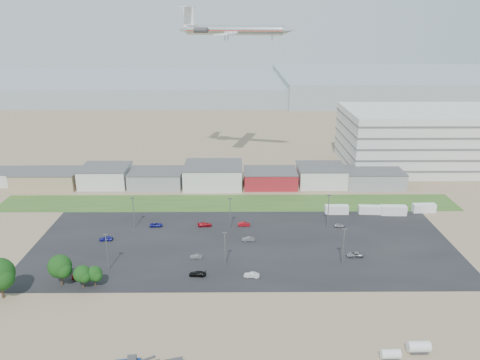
{
  "coord_description": "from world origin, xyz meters",
  "views": [
    {
      "loc": [
        3.07,
        -100.9,
        61.2
      ],
      "look_at": [
        3.99,
        22.0,
        18.88
      ],
      "focal_mm": 35.0,
      "sensor_mm": 36.0,
      "label": 1
    }
  ],
  "objects_px": {
    "parked_car_5": "(106,238)",
    "parked_car_4": "(196,256)",
    "box_trailer_a": "(337,210)",
    "parked_car_10": "(81,277)",
    "airliner": "(234,30)",
    "parked_car_11": "(244,224)",
    "parked_car_0": "(355,254)",
    "storage_tank_nw": "(391,354)",
    "parked_car_6": "(205,224)",
    "parked_car_3": "(197,274)",
    "parked_car_9": "(156,225)",
    "parked_car_8": "(340,225)",
    "parked_car_13": "(252,275)",
    "parked_car_7": "(248,239)"
  },
  "relations": [
    {
      "from": "parked_car_4",
      "to": "parked_car_11",
      "type": "height_order",
      "value": "parked_car_11"
    },
    {
      "from": "parked_car_10",
      "to": "parked_car_3",
      "type": "bearing_deg",
      "value": -84.07
    },
    {
      "from": "parked_car_6",
      "to": "parked_car_5",
      "type": "bearing_deg",
      "value": 103.79
    },
    {
      "from": "parked_car_3",
      "to": "parked_car_4",
      "type": "height_order",
      "value": "parked_car_3"
    },
    {
      "from": "parked_car_13",
      "to": "parked_car_11",
      "type": "bearing_deg",
      "value": -169.56
    },
    {
      "from": "storage_tank_nw",
      "to": "parked_car_7",
      "type": "bearing_deg",
      "value": 117.11
    },
    {
      "from": "box_trailer_a",
      "to": "parked_car_11",
      "type": "distance_m",
      "value": 32.43
    },
    {
      "from": "box_trailer_a",
      "to": "parked_car_0",
      "type": "height_order",
      "value": "box_trailer_a"
    },
    {
      "from": "box_trailer_a",
      "to": "parked_car_13",
      "type": "distance_m",
      "value": 50.01
    },
    {
      "from": "storage_tank_nw",
      "to": "parked_car_11",
      "type": "relative_size",
      "value": 0.95
    },
    {
      "from": "airliner",
      "to": "parked_car_10",
      "type": "xyz_separation_m",
      "value": [
        -37.93,
        -91.79,
        -56.55
      ]
    },
    {
      "from": "parked_car_8",
      "to": "parked_car_9",
      "type": "height_order",
      "value": "parked_car_9"
    },
    {
      "from": "parked_car_0",
      "to": "parked_car_3",
      "type": "bearing_deg",
      "value": -78.46
    },
    {
      "from": "storage_tank_nw",
      "to": "parked_car_8",
      "type": "bearing_deg",
      "value": 87.28
    },
    {
      "from": "parked_car_0",
      "to": "parked_car_9",
      "type": "bearing_deg",
      "value": -110.79
    },
    {
      "from": "storage_tank_nw",
      "to": "parked_car_13",
      "type": "bearing_deg",
      "value": 130.32
    },
    {
      "from": "parked_car_11",
      "to": "parked_car_0",
      "type": "bearing_deg",
      "value": -125.36
    },
    {
      "from": "airliner",
      "to": "parked_car_4",
      "type": "distance_m",
      "value": 99.53
    },
    {
      "from": "parked_car_3",
      "to": "parked_car_9",
      "type": "relative_size",
      "value": 1.07
    },
    {
      "from": "parked_car_0",
      "to": "parked_car_3",
      "type": "xyz_separation_m",
      "value": [
        -42.06,
        -9.83,
        -0.01
      ]
    },
    {
      "from": "parked_car_0",
      "to": "airliner",
      "type": "bearing_deg",
      "value": -159.39
    },
    {
      "from": "airliner",
      "to": "parked_car_0",
      "type": "height_order",
      "value": "airliner"
    },
    {
      "from": "storage_tank_nw",
      "to": "airliner",
      "type": "height_order",
      "value": "airliner"
    },
    {
      "from": "parked_car_5",
      "to": "parked_car_11",
      "type": "bearing_deg",
      "value": 98.39
    },
    {
      "from": "parked_car_7",
      "to": "parked_car_10",
      "type": "height_order",
      "value": "parked_car_10"
    },
    {
      "from": "parked_car_7",
      "to": "parked_car_3",
      "type": "bearing_deg",
      "value": -36.28
    },
    {
      "from": "parked_car_5",
      "to": "parked_car_4",
      "type": "bearing_deg",
      "value": 62.79
    },
    {
      "from": "parked_car_7",
      "to": "parked_car_9",
      "type": "height_order",
      "value": "parked_car_7"
    },
    {
      "from": "parked_car_7",
      "to": "parked_car_6",
      "type": "bearing_deg",
      "value": -129.35
    },
    {
      "from": "box_trailer_a",
      "to": "parked_car_9",
      "type": "height_order",
      "value": "box_trailer_a"
    },
    {
      "from": "parked_car_0",
      "to": "parked_car_9",
      "type": "xyz_separation_m",
      "value": [
        -57.3,
        19.93,
        -0.07
      ]
    },
    {
      "from": "parked_car_9",
      "to": "parked_car_11",
      "type": "relative_size",
      "value": 1.05
    },
    {
      "from": "storage_tank_nw",
      "to": "parked_car_6",
      "type": "distance_m",
      "value": 72.09
    },
    {
      "from": "parked_car_6",
      "to": "parked_car_10",
      "type": "relative_size",
      "value": 1.0
    },
    {
      "from": "parked_car_4",
      "to": "parked_car_6",
      "type": "distance_m",
      "value": 20.67
    },
    {
      "from": "parked_car_7",
      "to": "parked_car_11",
      "type": "height_order",
      "value": "parked_car_11"
    },
    {
      "from": "parked_car_13",
      "to": "parked_car_6",
      "type": "bearing_deg",
      "value": -148.08
    },
    {
      "from": "box_trailer_a",
      "to": "airliner",
      "type": "height_order",
      "value": "airliner"
    },
    {
      "from": "airliner",
      "to": "parked_car_11",
      "type": "bearing_deg",
      "value": -72.39
    },
    {
      "from": "airliner",
      "to": "parked_car_4",
      "type": "xyz_separation_m",
      "value": [
        -10.21,
        -81.2,
        -56.64
      ]
    },
    {
      "from": "storage_tank_nw",
      "to": "parked_car_4",
      "type": "height_order",
      "value": "storage_tank_nw"
    },
    {
      "from": "airliner",
      "to": "box_trailer_a",
      "type": "bearing_deg",
      "value": -41.45
    },
    {
      "from": "storage_tank_nw",
      "to": "parked_car_4",
      "type": "relative_size",
      "value": 1.09
    },
    {
      "from": "parked_car_0",
      "to": "parked_car_8",
      "type": "relative_size",
      "value": 1.41
    },
    {
      "from": "parked_car_3",
      "to": "parked_car_0",
      "type": "bearing_deg",
      "value": 108.31
    },
    {
      "from": "parked_car_8",
      "to": "parked_car_6",
      "type": "bearing_deg",
      "value": 94.24
    },
    {
      "from": "parked_car_0",
      "to": "parked_car_8",
      "type": "xyz_separation_m",
      "value": [
        -0.14,
        19.08,
        -0.08
      ]
    },
    {
      "from": "parked_car_0",
      "to": "parked_car_6",
      "type": "distance_m",
      "value": 46.64
    },
    {
      "from": "parked_car_8",
      "to": "parked_car_0",
      "type": "bearing_deg",
      "value": -174.12
    },
    {
      "from": "box_trailer_a",
      "to": "parked_car_10",
      "type": "xyz_separation_m",
      "value": [
        -71.89,
        -41.09,
        -0.8
      ]
    }
  ]
}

